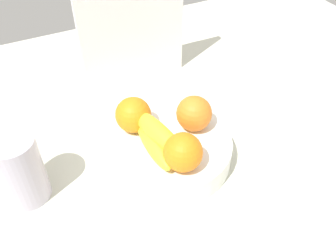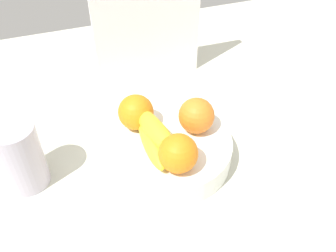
{
  "view_description": "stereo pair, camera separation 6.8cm",
  "coord_description": "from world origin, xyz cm",
  "px_view_note": "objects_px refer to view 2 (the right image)",
  "views": [
    {
      "loc": [
        -26.66,
        -47.49,
        59.71
      ],
      "look_at": [
        -1.74,
        2.4,
        9.45
      ],
      "focal_mm": 39.56,
      "sensor_mm": 36.0,
      "label": 1
    },
    {
      "loc": [
        -20.43,
        -50.14,
        59.71
      ],
      "look_at": [
        -1.74,
        2.4,
        9.45
      ],
      "focal_mm": 39.56,
      "sensor_mm": 36.0,
      "label": 2
    }
  ],
  "objects_px": {
    "fruit_bowl": "(168,149)",
    "banana_bunch": "(154,136)",
    "orange_front_right": "(136,112)",
    "orange_center": "(178,153)",
    "orange_front_left": "(196,116)",
    "cutting_board": "(147,16)",
    "thermos_tumbler": "(20,156)"
  },
  "relations": [
    {
      "from": "cutting_board",
      "to": "thermos_tumbler",
      "type": "distance_m",
      "value": 0.46
    },
    {
      "from": "cutting_board",
      "to": "thermos_tumbler",
      "type": "xyz_separation_m",
      "value": [
        -0.35,
        -0.28,
        -0.11
      ]
    },
    {
      "from": "cutting_board",
      "to": "thermos_tumbler",
      "type": "relative_size",
      "value": 2.45
    },
    {
      "from": "banana_bunch",
      "to": "cutting_board",
      "type": "distance_m",
      "value": 0.35
    },
    {
      "from": "orange_front_left",
      "to": "orange_front_right",
      "type": "height_order",
      "value": "same"
    },
    {
      "from": "orange_front_left",
      "to": "orange_center",
      "type": "distance_m",
      "value": 0.12
    },
    {
      "from": "banana_bunch",
      "to": "thermos_tumbler",
      "type": "xyz_separation_m",
      "value": [
        -0.26,
        0.04,
        -0.01
      ]
    },
    {
      "from": "fruit_bowl",
      "to": "orange_front_right",
      "type": "distance_m",
      "value": 0.11
    },
    {
      "from": "orange_front_right",
      "to": "orange_center",
      "type": "xyz_separation_m",
      "value": [
        0.04,
        -0.14,
        0.0
      ]
    },
    {
      "from": "banana_bunch",
      "to": "orange_center",
      "type": "bearing_deg",
      "value": -69.54
    },
    {
      "from": "orange_front_left",
      "to": "banana_bunch",
      "type": "distance_m",
      "value": 0.1
    },
    {
      "from": "cutting_board",
      "to": "orange_front_left",
      "type": "bearing_deg",
      "value": -86.42
    },
    {
      "from": "orange_center",
      "to": "banana_bunch",
      "type": "height_order",
      "value": "orange_center"
    },
    {
      "from": "orange_front_right",
      "to": "banana_bunch",
      "type": "xyz_separation_m",
      "value": [
        0.02,
        -0.07,
        -0.01
      ]
    },
    {
      "from": "orange_front_right",
      "to": "banana_bunch",
      "type": "height_order",
      "value": "orange_front_right"
    },
    {
      "from": "fruit_bowl",
      "to": "banana_bunch",
      "type": "height_order",
      "value": "banana_bunch"
    },
    {
      "from": "fruit_bowl",
      "to": "orange_front_left",
      "type": "distance_m",
      "value": 0.1
    },
    {
      "from": "fruit_bowl",
      "to": "orange_front_right",
      "type": "relative_size",
      "value": 3.53
    },
    {
      "from": "orange_front_right",
      "to": "orange_center",
      "type": "distance_m",
      "value": 0.15
    },
    {
      "from": "orange_center",
      "to": "cutting_board",
      "type": "relative_size",
      "value": 0.21
    },
    {
      "from": "fruit_bowl",
      "to": "cutting_board",
      "type": "bearing_deg",
      "value": 79.91
    },
    {
      "from": "orange_front_left",
      "to": "banana_bunch",
      "type": "bearing_deg",
      "value": -168.27
    },
    {
      "from": "orange_front_left",
      "to": "orange_front_right",
      "type": "xyz_separation_m",
      "value": [
        -0.12,
        0.05,
        0.0
      ]
    },
    {
      "from": "orange_front_left",
      "to": "banana_bunch",
      "type": "xyz_separation_m",
      "value": [
        -0.1,
        -0.02,
        -0.01
      ]
    },
    {
      "from": "orange_center",
      "to": "banana_bunch",
      "type": "bearing_deg",
      "value": 110.46
    },
    {
      "from": "fruit_bowl",
      "to": "orange_front_left",
      "type": "xyz_separation_m",
      "value": [
        0.07,
        0.01,
        0.07
      ]
    },
    {
      "from": "cutting_board",
      "to": "thermos_tumbler",
      "type": "bearing_deg",
      "value": -139.54
    },
    {
      "from": "orange_front_right",
      "to": "orange_center",
      "type": "height_order",
      "value": "same"
    },
    {
      "from": "orange_center",
      "to": "thermos_tumbler",
      "type": "relative_size",
      "value": 0.52
    },
    {
      "from": "thermos_tumbler",
      "to": "orange_front_left",
      "type": "bearing_deg",
      "value": -3.6
    },
    {
      "from": "orange_front_left",
      "to": "banana_bunch",
      "type": "relative_size",
      "value": 0.43
    },
    {
      "from": "orange_center",
      "to": "thermos_tumbler",
      "type": "height_order",
      "value": "thermos_tumbler"
    }
  ]
}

